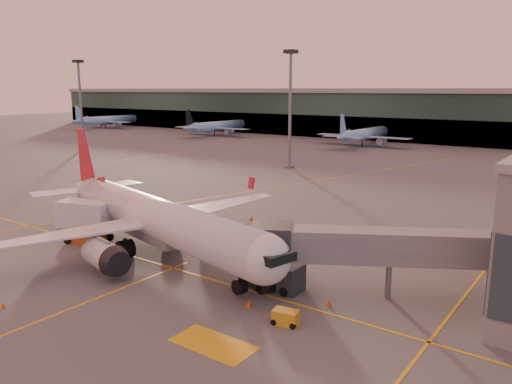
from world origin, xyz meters
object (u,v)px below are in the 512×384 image
Objects in this scene: main_airplane at (152,218)px; gpu_cart at (286,318)px; pushback_tug at (261,277)px; catering_truck at (86,219)px.

main_airplane is 21.10m from gpu_cart.
pushback_tug is (14.24, -0.35, -3.20)m from main_airplane.
catering_truck is 23.87m from pushback_tug.
pushback_tug is at bearing -14.19° from catering_truck.
main_airplane is 19.03× the size of gpu_cart.
gpu_cart is (29.65, -3.85, -2.17)m from catering_truck.
main_airplane is at bearing 154.20° from gpu_cart.
main_airplane is 9.73m from catering_truck.
catering_truck is at bearing 161.71° from gpu_cart.
gpu_cart is at bearing -24.39° from catering_truck.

